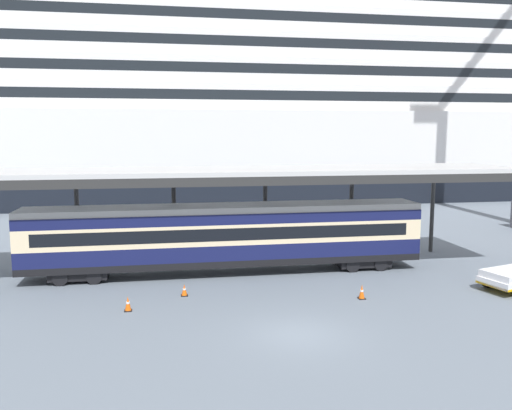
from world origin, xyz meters
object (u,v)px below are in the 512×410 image
Objects in this scene: traffic_cone_near at (362,292)px; traffic_cone_far at (128,304)px; cruise_ship at (151,98)px; train_carriage at (226,235)px; traffic_cone_mid at (184,290)px.

traffic_cone_far is (-11.54, 0.14, -0.02)m from traffic_cone_near.
cruise_ship is 50.63m from traffic_cone_near.
cruise_ship is 219.55× the size of traffic_cone_far.
cruise_ship is at bearing 96.93° from train_carriage.
traffic_cone_near is at bearing -13.05° from traffic_cone_mid.
traffic_cone_mid is 3.31m from traffic_cone_far.
traffic_cone_far is at bearing -144.84° from traffic_cone_mid.
traffic_cone_near is (11.22, -47.76, -12.51)m from cruise_ship.
traffic_cone_mid is at bearing 35.16° from traffic_cone_far.
train_carriage is 8.29m from traffic_cone_far.
traffic_cone_mid is (-8.83, 2.05, -0.06)m from traffic_cone_near.
cruise_ship is at bearing 93.00° from traffic_cone_mid.
traffic_cone_mid is at bearing 166.95° from traffic_cone_near.
traffic_cone_mid is (-2.66, -4.09, -2.01)m from train_carriage.
traffic_cone_mid is at bearing -123.06° from train_carriage.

